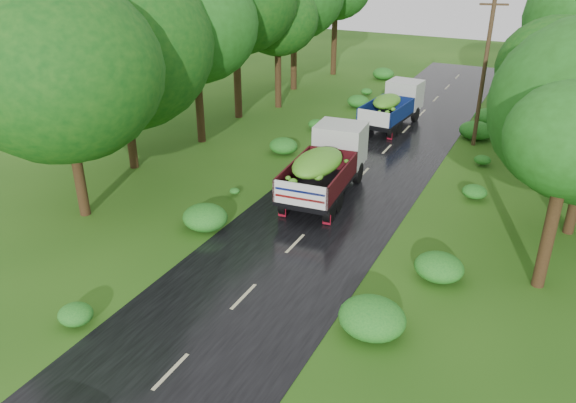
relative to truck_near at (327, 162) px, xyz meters
The scene contains 8 objects.
ground 13.06m from the truck_near, 86.71° to the right, with size 120.00×120.00×0.00m, color #19410E.
road 8.14m from the truck_near, 84.65° to the right, with size 6.50×80.00×0.02m, color black.
road_lines 7.16m from the truck_near, 83.89° to the right, with size 0.12×69.60×0.00m.
truck_near is the anchor object (origin of this frame).
truck_far 11.46m from the truck_near, 91.36° to the left, with size 2.59×6.13×2.51m.
utility_pole 11.51m from the truck_near, 63.48° to the left, with size 1.43×0.52×8.36m.
trees_left 12.66m from the truck_near, 145.40° to the left, with size 5.86×33.66×9.39m.
shrubs 1.78m from the truck_near, 54.75° to the left, with size 11.90×44.00×0.70m.
Camera 1 is at (8.30, -9.35, 11.04)m, focal length 35.00 mm.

